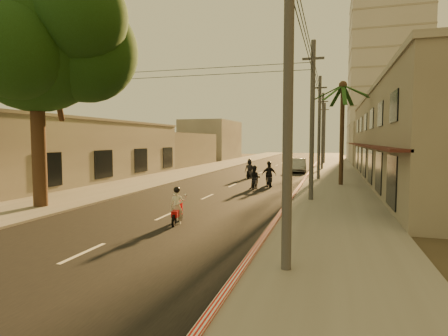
{
  "coord_description": "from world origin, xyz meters",
  "views": [
    {
      "loc": [
        7.29,
        -13.63,
        3.48
      ],
      "look_at": [
        1.26,
        7.27,
        1.86
      ],
      "focal_mm": 30.0,
      "sensor_mm": 36.0,
      "label": 1
    }
  ],
  "objects": [
    {
      "name": "ground",
      "position": [
        0.0,
        0.0,
        0.0
      ],
      "size": [
        160.0,
        160.0,
        0.0
      ],
      "primitive_type": "plane",
      "color": "#383023",
      "rests_on": "ground"
    },
    {
      "name": "road",
      "position": [
        0.0,
        20.0,
        0.01
      ],
      "size": [
        10.0,
        140.0,
        0.02
      ],
      "primitive_type": "cube",
      "color": "black",
      "rests_on": "ground"
    },
    {
      "name": "sidewalk_right",
      "position": [
        7.5,
        20.0,
        0.06
      ],
      "size": [
        5.0,
        140.0,
        0.12
      ],
      "primitive_type": "cube",
      "color": "slate",
      "rests_on": "ground"
    },
    {
      "name": "sidewalk_left",
      "position": [
        -7.5,
        20.0,
        0.06
      ],
      "size": [
        5.0,
        140.0,
        0.12
      ],
      "primitive_type": "cube",
      "color": "slate",
      "rests_on": "ground"
    },
    {
      "name": "curb_stripe",
      "position": [
        5.1,
        15.0,
        0.1
      ],
      "size": [
        0.2,
        60.0,
        0.2
      ],
      "primitive_type": "cube",
      "color": "red",
      "rests_on": "ground"
    },
    {
      "name": "shophouse_row",
      "position": [
        13.95,
        18.0,
        3.65
      ],
      "size": [
        8.8,
        34.2,
        7.3
      ],
      "color": "gray",
      "rests_on": "ground"
    },
    {
      "name": "left_building",
      "position": [
        -13.98,
        14.0,
        2.6
      ],
      "size": [
        8.2,
        24.2,
        5.2
      ],
      "color": "#A29F93",
      "rests_on": "ground"
    },
    {
      "name": "distant_tower",
      "position": [
        16.0,
        56.0,
        14.0
      ],
      "size": [
        12.1,
        12.1,
        28.0
      ],
      "color": "#B7B5B2",
      "rests_on": "ground"
    },
    {
      "name": "broadleaf_tree",
      "position": [
        -6.61,
        2.14,
        8.48
      ],
      "size": [
        9.6,
        8.7,
        12.1
      ],
      "color": "black",
      "rests_on": "ground"
    },
    {
      "name": "palm_tree",
      "position": [
        8.0,
        16.0,
        7.15
      ],
      "size": [
        5.0,
        5.0,
        8.2
      ],
      "color": "black",
      "rests_on": "ground"
    },
    {
      "name": "utility_poles",
      "position": [
        6.2,
        20.0,
        6.54
      ],
      "size": [
        1.2,
        48.26,
        9.0
      ],
      "color": "#38383A",
      "rests_on": "ground"
    },
    {
      "name": "filler_right",
      "position": [
        14.0,
        45.0,
        3.0
      ],
      "size": [
        8.0,
        14.0,
        6.0
      ],
      "primitive_type": "cube",
      "color": "#A29F93",
      "rests_on": "ground"
    },
    {
      "name": "filler_left_near",
      "position": [
        -14.0,
        34.0,
        2.2
      ],
      "size": [
        8.0,
        14.0,
        4.4
      ],
      "primitive_type": "cube",
      "color": "#A29F93",
      "rests_on": "ground"
    },
    {
      "name": "filler_left_far",
      "position": [
        -14.0,
        52.0,
        3.5
      ],
      "size": [
        8.0,
        14.0,
        7.0
      ],
      "primitive_type": "cube",
      "color": "#A29F93",
      "rests_on": "ground"
    },
    {
      "name": "scooter_red",
      "position": [
        1.17,
        0.56,
        0.7
      ],
      "size": [
        0.71,
        1.6,
        1.57
      ],
      "rotation": [
        0.0,
        0.0,
        0.16
      ],
      "color": "black",
      "rests_on": "ground"
    },
    {
      "name": "scooter_mid_a",
      "position": [
        2.07,
        12.37,
        0.77
      ],
      "size": [
        0.83,
        1.75,
        1.71
      ],
      "rotation": [
        0.0,
        0.0,
        0.03
      ],
      "color": "black",
      "rests_on": "ground"
    },
    {
      "name": "scooter_mid_b",
      "position": [
        2.83,
        13.93,
        0.88
      ],
      "size": [
        1.32,
        1.91,
        1.94
      ],
      "rotation": [
        0.0,
        0.0,
        0.3
      ],
      "color": "black",
      "rests_on": "ground"
    },
    {
      "name": "scooter_far_a",
      "position": [
        0.11,
        19.67,
        0.8
      ],
      "size": [
        0.83,
        1.83,
        1.8
      ],
      "rotation": [
        0.0,
        0.0,
        0.0
      ],
      "color": "black",
      "rests_on": "ground"
    },
    {
      "name": "parked_car",
      "position": [
        3.82,
        27.63,
        0.75
      ],
      "size": [
        2.51,
        4.86,
        1.49
      ],
      "primitive_type": "imported",
      "rotation": [
        0.0,
        0.0,
        0.1
      ],
      "color": "gray",
      "rests_on": "ground"
    }
  ]
}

